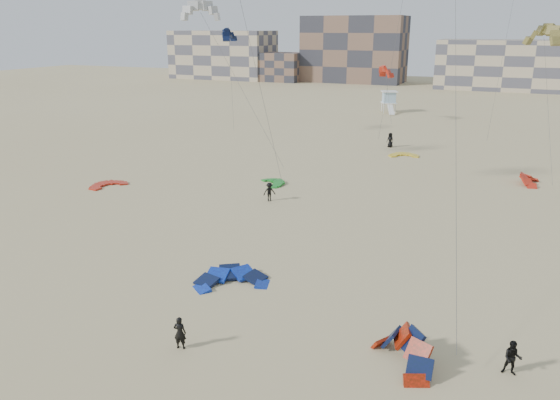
% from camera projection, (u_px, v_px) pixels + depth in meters
% --- Properties ---
extents(ground, '(320.00, 320.00, 0.00)m').
position_uv_depth(ground, '(211.00, 330.00, 28.10)').
color(ground, tan).
rests_on(ground, ground).
extents(kite_ground_blue, '(6.26, 6.33, 2.42)m').
position_uv_depth(kite_ground_blue, '(232.00, 284.00, 33.21)').
color(kite_ground_blue, '#0A3BBC').
rests_on(kite_ground_blue, ground).
extents(kite_ground_orange, '(5.32, 5.34, 3.75)m').
position_uv_depth(kite_ground_orange, '(402.00, 363.00, 25.32)').
color(kite_ground_orange, red).
rests_on(kite_ground_orange, ground).
extents(kite_ground_red, '(4.71, 4.61, 0.61)m').
position_uv_depth(kite_ground_red, '(108.00, 186.00, 53.71)').
color(kite_ground_red, red).
rests_on(kite_ground_red, ground).
extents(kite_ground_green, '(4.38, 4.34, 0.89)m').
position_uv_depth(kite_ground_green, '(273.00, 184.00, 54.44)').
color(kite_ground_green, '#148725').
rests_on(kite_ground_green, ground).
extents(kite_ground_red_far, '(3.57, 3.42, 3.00)m').
position_uv_depth(kite_ground_red_far, '(529.00, 184.00, 54.30)').
color(kite_ground_red_far, red).
rests_on(kite_ground_red_far, ground).
extents(kite_ground_yellow, '(4.11, 4.23, 0.64)m').
position_uv_depth(kite_ground_yellow, '(404.00, 156.00, 66.14)').
color(kite_ground_yellow, gold).
rests_on(kite_ground_yellow, ground).
extents(kitesurfer_main, '(0.69, 0.53, 1.69)m').
position_uv_depth(kitesurfer_main, '(180.00, 333.00, 26.28)').
color(kitesurfer_main, black).
rests_on(kitesurfer_main, ground).
extents(kitesurfer_b, '(0.82, 0.65, 1.66)m').
position_uv_depth(kitesurfer_b, '(512.00, 358.00, 24.29)').
color(kitesurfer_b, black).
rests_on(kitesurfer_b, ground).
extents(kitesurfer_c, '(1.26, 1.16, 1.70)m').
position_uv_depth(kitesurfer_c, '(269.00, 192.00, 48.80)').
color(kitesurfer_c, black).
rests_on(kitesurfer_c, ground).
extents(kitesurfer_e, '(1.08, 0.89, 1.89)m').
position_uv_depth(kitesurfer_e, '(390.00, 140.00, 70.83)').
color(kitesurfer_e, black).
rests_on(kitesurfer_e, ground).
extents(kite_fly_grey, '(12.07, 5.31, 16.68)m').
position_uv_depth(kite_fly_grey, '(201.00, 12.00, 55.94)').
color(kite_fly_grey, silver).
rests_on(kite_fly_grey, ground).
extents(kite_fly_olive, '(5.39, 7.48, 14.69)m').
position_uv_depth(kite_fly_olive, '(544.00, 37.00, 51.36)').
color(kite_fly_olive, olive).
rests_on(kite_fly_olive, ground).
extents(kite_fly_navy, '(3.68, 3.57, 14.10)m').
position_uv_depth(kite_fly_navy, '(229.00, 36.00, 73.12)').
color(kite_fly_navy, '#0A113B').
rests_on(kite_fly_navy, ground).
extents(kite_fly_red, '(5.30, 9.24, 8.56)m').
position_uv_depth(kite_fly_red, '(386.00, 73.00, 87.21)').
color(kite_fly_red, red).
rests_on(kite_fly_red, ground).
extents(lifeguard_tower_far, '(3.56, 5.74, 3.86)m').
position_uv_depth(lifeguard_tower_far, '(389.00, 102.00, 99.77)').
color(lifeguard_tower_far, white).
rests_on(lifeguard_tower_far, ground).
extents(condo_west_a, '(30.00, 15.00, 14.00)m').
position_uv_depth(condo_west_a, '(223.00, 55.00, 166.13)').
color(condo_west_a, '#BDAB8A').
rests_on(condo_west_a, ground).
extents(condo_west_b, '(28.00, 14.00, 18.00)m').
position_uv_depth(condo_west_b, '(354.00, 49.00, 154.17)').
color(condo_west_b, brown).
rests_on(condo_west_b, ground).
extents(condo_mid, '(32.00, 16.00, 12.00)m').
position_uv_depth(condo_mid, '(504.00, 65.00, 136.70)').
color(condo_mid, '#BDAB8A').
rests_on(condo_mid, ground).
extents(condo_fill_left, '(12.00, 10.00, 8.00)m').
position_uv_depth(condo_fill_left, '(281.00, 67.00, 157.85)').
color(condo_fill_left, brown).
rests_on(condo_fill_left, ground).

